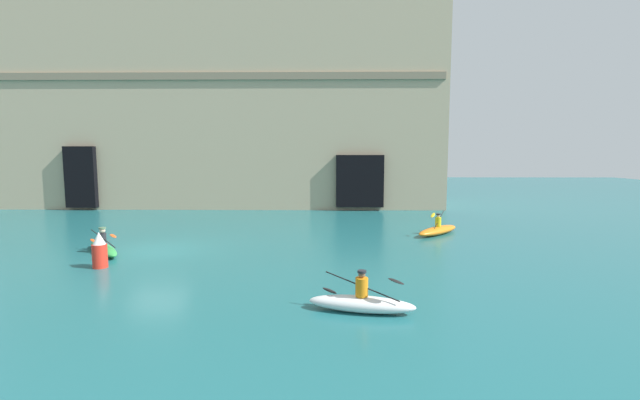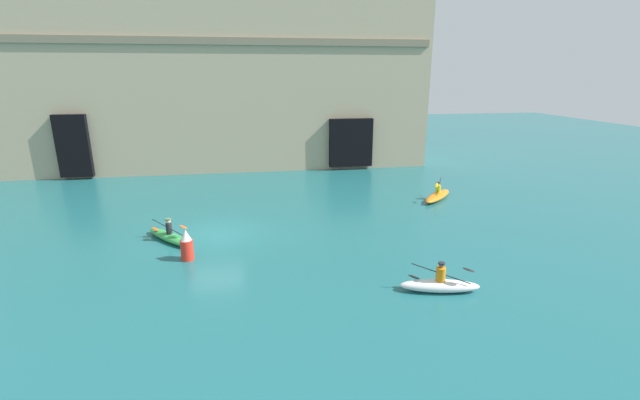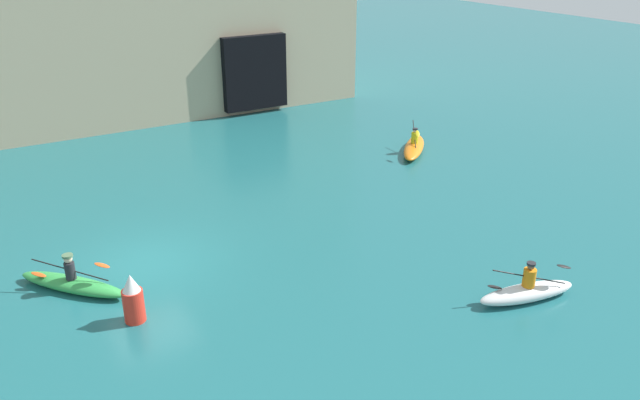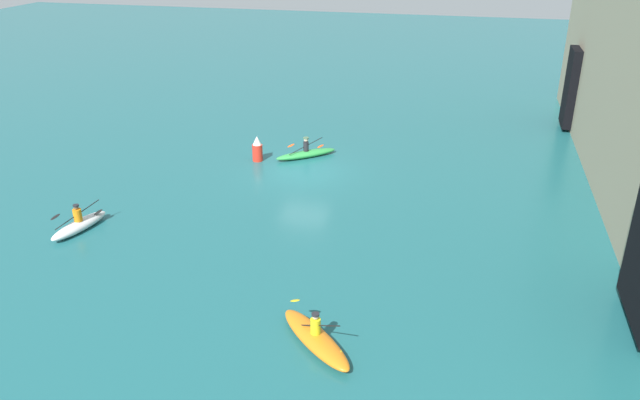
# 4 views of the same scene
# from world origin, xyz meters

# --- Properties ---
(ground_plane) EXTENTS (120.00, 120.00, 0.00)m
(ground_plane) POSITION_xyz_m (0.00, 0.00, 0.00)
(ground_plane) COLOR #1E6066
(kayak_white) EXTENTS (3.01, 1.27, 1.16)m
(kayak_white) POSITION_xyz_m (8.53, -7.26, 0.26)
(kayak_white) COLOR white
(kayak_white) RESTS_ON ground
(kayak_green) EXTENTS (2.79, 3.11, 1.13)m
(kayak_green) POSITION_xyz_m (-2.15, -0.46, 0.23)
(kayak_green) COLOR green
(kayak_green) RESTS_ON ground
(kayak_orange) EXTENTS (3.05, 3.08, 1.27)m
(kayak_orange) POSITION_xyz_m (13.56, 4.10, 0.24)
(kayak_orange) COLOR orange
(kayak_orange) RESTS_ON ground
(marker_buoy) EXTENTS (0.55, 0.55, 1.37)m
(marker_buoy) POSITION_xyz_m (-1.03, -2.83, 0.64)
(marker_buoy) COLOR red
(marker_buoy) RESTS_ON ground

